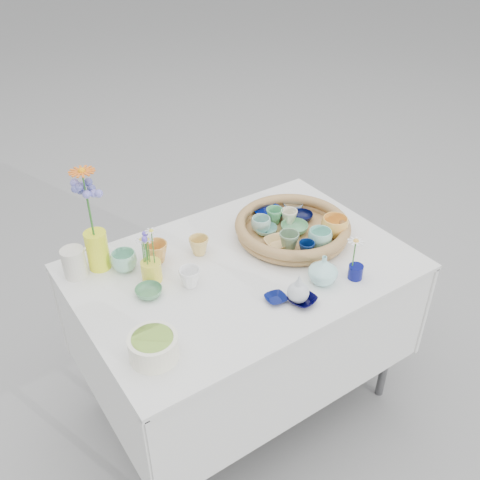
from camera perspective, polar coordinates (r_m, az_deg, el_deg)
ground at (r=2.58m, az=0.26°, el=-16.35°), size 80.00×80.00×0.00m
display_table at (r=2.58m, az=0.26°, el=-16.35°), size 1.26×0.86×0.77m
wicker_tray at (r=2.20m, az=5.60°, el=1.24°), size 0.47×0.47×0.08m
tray_ceramic_0 at (r=2.30m, az=3.20°, el=2.82°), size 0.12×0.12×0.03m
tray_ceramic_1 at (r=2.29m, az=6.61°, el=2.49°), size 0.11×0.11×0.03m
tray_ceramic_2 at (r=2.19m, az=10.05°, el=1.37°), size 0.14×0.14×0.09m
tray_ceramic_3 at (r=2.21m, az=5.83°, el=1.26°), size 0.14×0.14×0.04m
tray_ceramic_4 at (r=2.09m, az=5.24°, el=-0.11°), size 0.10×0.10×0.07m
tray_ceramic_5 at (r=2.19m, az=2.77°, el=1.07°), size 0.10×0.10×0.03m
tray_ceramic_6 at (r=2.20m, az=2.25°, el=1.66°), size 0.10×0.10×0.06m
tray_ceramic_7 at (r=2.25m, az=5.23°, el=2.46°), size 0.07×0.07×0.07m
tray_ceramic_8 at (r=2.37m, az=5.68°, el=3.70°), size 0.11×0.11×0.03m
tray_ceramic_9 at (r=2.07m, az=7.11°, el=-0.92°), size 0.07×0.07×0.06m
tray_ceramic_10 at (r=2.12m, az=4.09°, el=-0.30°), size 0.12×0.12×0.03m
tray_ceramic_11 at (r=2.12m, az=8.52°, el=0.16°), size 0.11×0.11×0.08m
tray_ceramic_12 at (r=2.25m, az=3.68°, el=2.59°), size 0.09×0.09×0.07m
loose_ceramic_0 at (r=2.07m, az=-8.91°, el=-1.32°), size 0.11×0.11×0.08m
loose_ceramic_1 at (r=2.10m, az=-4.39°, el=-0.62°), size 0.10×0.10×0.07m
loose_ceramic_2 at (r=1.93m, az=-9.71°, el=-5.48°), size 0.13×0.13×0.03m
loose_ceramic_3 at (r=1.94m, az=-5.38°, el=-4.01°), size 0.09×0.09×0.07m
loose_ceramic_4 at (r=1.89m, az=3.84°, el=-6.27°), size 0.09×0.09×0.02m
loose_ceramic_5 at (r=2.05m, az=-12.26°, el=-2.23°), size 0.11×0.11×0.08m
loose_ceramic_6 at (r=1.89m, az=6.65°, el=-6.37°), size 0.11×0.11×0.02m
fluted_bowl at (r=1.69m, az=-9.22°, el=-11.22°), size 0.19×0.19×0.08m
bud_vase_paleblue at (r=1.86m, az=6.26°, el=-5.09°), size 0.08×0.08×0.12m
bud_vase_seafoam at (r=1.96m, az=8.88°, el=-3.13°), size 0.13×0.13×0.11m
bud_vase_cobalt at (r=2.02m, az=12.22°, el=-3.34°), size 0.07×0.07×0.06m
single_daisy at (r=1.97m, az=12.08°, el=-1.44°), size 0.08×0.08×0.13m
tall_vase_yellow at (r=2.06m, az=-14.95°, el=-1.06°), size 0.10×0.10×0.16m
gerbera at (r=1.95m, az=-15.92°, el=3.72°), size 0.14×0.14×0.27m
hydrangea at (r=1.96m, az=-15.69°, el=2.79°), size 0.09×0.09×0.26m
white_pitcher at (r=2.06m, az=-17.28°, el=-2.34°), size 0.14×0.11×0.12m
daisy_cup at (r=1.98m, az=-9.42°, el=-3.28°), size 0.09×0.09×0.08m
daisy_posy at (r=1.92m, az=-9.83°, el=-0.69°), size 0.10×0.10×0.14m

